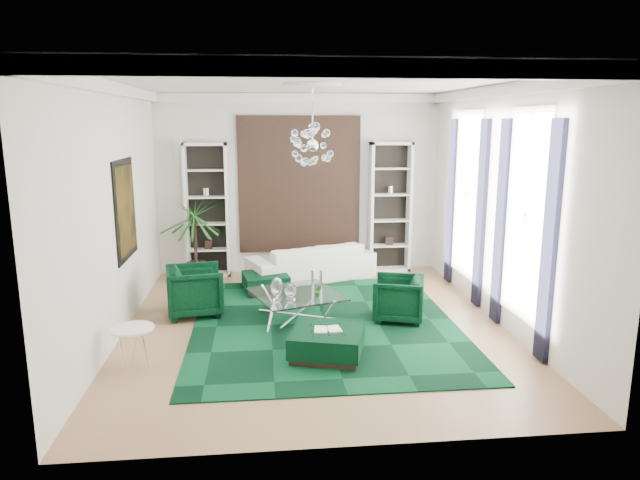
{
  "coord_description": "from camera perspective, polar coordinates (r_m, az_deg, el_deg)",
  "views": [
    {
      "loc": [
        -0.82,
        -8.67,
        3.24
      ],
      "look_at": [
        0.14,
        0.5,
        1.31
      ],
      "focal_mm": 32.0,
      "sensor_mm": 36.0,
      "label": 1
    }
  ],
  "objects": [
    {
      "name": "book",
      "position": [
        8.02,
        0.75,
        -8.88
      ],
      "size": [
        0.38,
        0.26,
        0.03
      ],
      "primitive_type": "cube",
      "color": "white",
      "rests_on": "ottoman_front"
    },
    {
      "name": "crown_molding",
      "position": [
        8.72,
        -0.57,
        14.88
      ],
      "size": [
        6.0,
        7.0,
        0.18
      ],
      "primitive_type": null,
      "color": "white",
      "rests_on": "ceiling"
    },
    {
      "name": "ceiling_medallion",
      "position": [
        9.02,
        -0.75,
        15.22
      ],
      "size": [
        0.9,
        0.9,
        0.05
      ],
      "primitive_type": "cylinder",
      "color": "white",
      "rests_on": "ceiling"
    },
    {
      "name": "rug",
      "position": [
        9.36,
        0.45,
        -8.33
      ],
      "size": [
        4.2,
        5.0,
        0.02
      ],
      "primitive_type": "cube",
      "color": "black",
      "rests_on": "floor"
    },
    {
      "name": "window_far",
      "position": [
        10.94,
        14.53,
        4.43
      ],
      "size": [
        0.03,
        1.1,
        2.9
      ],
      "primitive_type": "cube",
      "color": "white",
      "rests_on": "wall_right"
    },
    {
      "name": "wall_left",
      "position": [
        9.04,
        -19.93,
        2.61
      ],
      "size": [
        0.02,
        7.0,
        3.8
      ],
      "primitive_type": "cube",
      "color": "silver",
      "rests_on": "ground"
    },
    {
      "name": "coffee_table",
      "position": [
        9.49,
        -2.34,
        -6.67
      ],
      "size": [
        1.68,
        1.68,
        0.45
      ],
      "primitive_type": null,
      "rotation": [
        0.0,
        0.0,
        0.33
      ],
      "color": "white",
      "rests_on": "floor"
    },
    {
      "name": "shelving_left",
      "position": [
        12.17,
        -11.22,
        2.93
      ],
      "size": [
        0.9,
        0.38,
        2.8
      ],
      "primitive_type": null,
      "color": "white",
      "rests_on": "floor"
    },
    {
      "name": "armchair_right",
      "position": [
        9.52,
        7.83,
        -5.82
      ],
      "size": [
        1.0,
        0.99,
        0.74
      ],
      "primitive_type": "imported",
      "rotation": [
        0.0,
        0.0,
        -1.87
      ],
      "color": "black",
      "rests_on": "floor"
    },
    {
      "name": "wall_front",
      "position": [
        5.39,
        2.98,
        -2.56
      ],
      "size": [
        6.0,
        0.02,
        3.8
      ],
      "primitive_type": "cube",
      "color": "silver",
      "rests_on": "ground"
    },
    {
      "name": "table_plant",
      "position": [
        9.15,
        -0.18,
        -5.14
      ],
      "size": [
        0.15,
        0.14,
        0.22
      ],
      "primitive_type": "imported",
      "rotation": [
        0.0,
        0.0,
        -0.39
      ],
      "color": "#1C5E1E",
      "rests_on": "coffee_table"
    },
    {
      "name": "curtain_far_a",
      "position": [
        10.24,
        15.78,
        2.47
      ],
      "size": [
        0.07,
        0.3,
        3.25
      ],
      "primitive_type": "cube",
      "color": "black",
      "rests_on": "floor"
    },
    {
      "name": "curtain_far_b",
      "position": [
        11.69,
        12.98,
        3.73
      ],
      "size": [
        0.07,
        0.3,
        3.25
      ],
      "primitive_type": "cube",
      "color": "black",
      "rests_on": "floor"
    },
    {
      "name": "floor",
      "position": [
        9.29,
        -0.52,
        -8.63
      ],
      "size": [
        6.0,
        7.0,
        0.02
      ],
      "primitive_type": "cube",
      "color": "tan",
      "rests_on": "ground"
    },
    {
      "name": "shelving_right",
      "position": [
        12.43,
        7.01,
        3.25
      ],
      "size": [
        0.9,
        0.38,
        2.8
      ],
      "primitive_type": null,
      "color": "white",
      "rests_on": "floor"
    },
    {
      "name": "sofa",
      "position": [
        11.81,
        -0.91,
        -2.18
      ],
      "size": [
        2.78,
        1.87,
        0.75
      ],
      "primitive_type": "imported",
      "rotation": [
        0.0,
        0.0,
        3.51
      ],
      "color": "white",
      "rests_on": "floor"
    },
    {
      "name": "curtain_near_b",
      "position": [
        9.47,
        17.63,
        1.63
      ],
      "size": [
        0.07,
        0.3,
        3.25
      ],
      "primitive_type": "cube",
      "color": "black",
      "rests_on": "floor"
    },
    {
      "name": "wall_right",
      "position": [
        9.57,
        17.74,
        3.23
      ],
      "size": [
        0.02,
        7.0,
        3.8
      ],
      "primitive_type": "cube",
      "color": "silver",
      "rests_on": "ground"
    },
    {
      "name": "ottoman_side",
      "position": [
        11.02,
        -5.45,
        -4.31
      ],
      "size": [
        0.94,
        0.94,
        0.36
      ],
      "primitive_type": "cube",
      "rotation": [
        0.0,
        0.0,
        0.17
      ],
      "color": "black",
      "rests_on": "floor"
    },
    {
      "name": "painting",
      "position": [
        9.61,
        -18.84,
        2.9
      ],
      "size": [
        0.04,
        1.3,
        1.6
      ],
      "primitive_type": "cube",
      "color": "black",
      "rests_on": "wall_left"
    },
    {
      "name": "wall_back",
      "position": [
        12.28,
        -2.09,
        5.58
      ],
      "size": [
        6.0,
        0.02,
        3.8
      ],
      "primitive_type": "cube",
      "color": "silver",
      "rests_on": "ground"
    },
    {
      "name": "curtain_near_a",
      "position": [
        8.1,
        21.97,
        -0.35
      ],
      "size": [
        0.07,
        0.3,
        3.25
      ],
      "primitive_type": "cube",
      "color": "black",
      "rests_on": "floor"
    },
    {
      "name": "armchair_left",
      "position": [
        9.91,
        -12.38,
        -4.97
      ],
      "size": [
        1.06,
        1.04,
        0.84
      ],
      "primitive_type": "imported",
      "rotation": [
        0.0,
        0.0,
        1.74
      ],
      "color": "black",
      "rests_on": "floor"
    },
    {
      "name": "chandelier",
      "position": [
        9.17,
        -0.75,
        9.41
      ],
      "size": [
        0.79,
        0.79,
        0.71
      ],
      "primitive_type": null,
      "rotation": [
        0.0,
        0.0,
        0.0
      ],
      "color": "white",
      "rests_on": "ceiling"
    },
    {
      "name": "tapestry",
      "position": [
        12.23,
        -2.08,
        5.55
      ],
      "size": [
        2.5,
        0.06,
        2.8
      ],
      "primitive_type": "cube",
      "color": "black",
      "rests_on": "wall_back"
    },
    {
      "name": "window_near",
      "position": [
        8.75,
        19.95,
        2.33
      ],
      "size": [
        0.03,
        1.1,
        2.9
      ],
      "primitive_type": "cube",
      "color": "white",
      "rests_on": "wall_right"
    },
    {
      "name": "palm",
      "position": [
        11.99,
        -12.42,
        1.2
      ],
      "size": [
        1.72,
        1.72,
        2.16
      ],
      "primitive_type": null,
      "rotation": [
        0.0,
        0.0,
        -0.34
      ],
      "color": "#1C5E1E",
      "rests_on": "floor"
    },
    {
      "name": "side_table",
      "position": [
        8.11,
        -18.12,
        -10.22
      ],
      "size": [
        0.75,
        0.75,
        0.54
      ],
      "primitive_type": "cylinder",
      "rotation": [
        0.0,
        0.0,
        -0.42
      ],
      "color": "white",
      "rests_on": "floor"
    },
    {
      "name": "ottoman_front",
      "position": [
        8.1,
        0.75,
        -10.25
      ],
      "size": [
        1.2,
        1.2,
        0.39
      ],
      "primitive_type": "cube",
      "rotation": [
        0.0,
        0.0,
        -0.28
      ],
      "color": "black",
      "rests_on": "floor"
    },
    {
      "name": "ceiling",
      "position": [
        8.72,
        -0.57,
        15.6
      ],
      "size": [
        6.0,
        7.0,
        0.02
      ],
      "primitive_type": "cube",
      "color": "white",
      "rests_on": "ground"
    }
  ]
}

